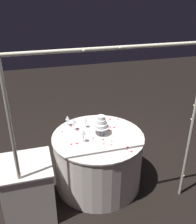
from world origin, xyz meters
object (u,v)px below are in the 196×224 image
object	(u,v)px
side_table	(29,189)
decorative_arch	(112,114)
wine_glass_3	(83,133)
main_table	(98,160)
wine_glass_1	(67,118)
wine_glass_2	(74,121)
tiered_cake	(101,123)
wine_glass_0	(85,120)

from	to	relation	value
side_table	decorative_arch	bearing A→B (deg)	166.38
wine_glass_3	side_table	bearing A→B (deg)	17.08
main_table	wine_glass_3	distance (m)	0.56
wine_glass_1	wine_glass_2	distance (m)	0.15
main_table	wine_glass_1	world-z (taller)	wine_glass_1
decorative_arch	main_table	size ratio (longest dim) A/B	1.68
decorative_arch	tiered_cake	xyz separation A→B (m)	(-0.05, -0.58, -0.42)
side_table	wine_glass_2	bearing A→B (deg)	-140.62
decorative_arch	main_table	distance (m)	1.09
tiered_cake	wine_glass_3	xyz separation A→B (m)	(0.27, 0.13, -0.02)
tiered_cake	wine_glass_1	world-z (taller)	tiered_cake
wine_glass_3	decorative_arch	bearing A→B (deg)	115.38
wine_glass_3	tiered_cake	bearing A→B (deg)	-153.92
decorative_arch	tiered_cake	size ratio (longest dim) A/B	7.67
main_table	tiered_cake	world-z (taller)	tiered_cake
main_table	tiered_cake	distance (m)	0.54
decorative_arch	wine_glass_3	xyz separation A→B (m)	(0.21, -0.45, -0.44)
main_table	side_table	size ratio (longest dim) A/B	1.65
wine_glass_0	wine_glass_1	bearing A→B (deg)	-27.02
tiered_cake	wine_glass_3	world-z (taller)	tiered_cake
wine_glass_2	wine_glass_1	bearing A→B (deg)	-66.62
main_table	side_table	xyz separation A→B (m)	(0.93, 0.31, -0.01)
tiered_cake	wine_glass_2	world-z (taller)	tiered_cake
side_table	wine_glass_3	size ratio (longest dim) A/B	4.11
side_table	tiered_cake	xyz separation A→B (m)	(-0.99, -0.35, 0.55)
decorative_arch	wine_glass_0	distance (m)	0.93
main_table	side_table	bearing A→B (deg)	18.18
wine_glass_2	tiered_cake	bearing A→B (deg)	149.40
wine_glass_1	wine_glass_3	xyz separation A→B (m)	(-0.12, 0.46, 0.02)
side_table	wine_glass_2	distance (m)	1.01
main_table	wine_glass_3	bearing A→B (deg)	21.80
decorative_arch	tiered_cake	bearing A→B (deg)	-95.27
decorative_arch	wine_glass_1	size ratio (longest dim) A/B	12.88
wine_glass_1	wine_glass_3	world-z (taller)	wine_glass_3
wine_glass_1	wine_glass_3	distance (m)	0.48
wine_glass_0	wine_glass_2	bearing A→B (deg)	9.17
decorative_arch	side_table	world-z (taller)	decorative_arch
wine_glass_2	wine_glass_3	xyz separation A→B (m)	(-0.06, 0.32, 0.00)
decorative_arch	wine_glass_0	bearing A→B (deg)	-82.34
tiered_cake	wine_glass_3	bearing A→B (deg)	26.08
decorative_arch	wine_glass_0	world-z (taller)	decorative_arch
wine_glass_3	wine_glass_1	bearing A→B (deg)	-75.48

